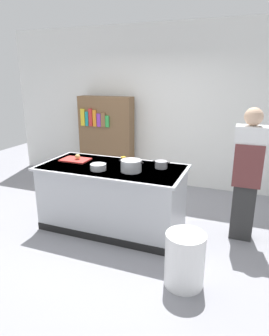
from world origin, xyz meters
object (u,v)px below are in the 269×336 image
Objects in this scene: juice_cup at (123,160)px; trash_bin at (185,259)px; person_chef at (247,172)px; mixing_bowl at (98,167)px; stock_pot at (131,166)px; sauce_pan at (161,165)px; bookshelf at (106,139)px; onion at (78,157)px.

juice_cup is 1.66m from trash_bin.
juice_cup is 1.63m from person_chef.
person_chef is (1.81, 0.55, -0.03)m from mixing_bowl.
stock_pot reaches higher than sauce_pan.
person_chef is at bearing 8.95° from sauce_pan.
sauce_pan is 0.13× the size of person_chef.
bookshelf is at bearing 129.43° from trash_bin.
trash_bin is 3.48m from bookshelf.
bookshelf is at bearing 123.48° from juice_cup.
onion is 1.23m from sauce_pan.
onion is at bearing 102.84° from person_chef.
bookshelf reaches higher than trash_bin.
sauce_pan reaches higher than mixing_bowl.
trash_bin is (0.88, -0.75, -0.69)m from stock_pot.
stock_pot is 0.19× the size of person_chef.
bookshelf is at bearing 113.65° from mixing_bowl.
onion is 2.32m from person_chef.
stock_pot is 0.20× the size of bookshelf.
sauce_pan is at bearing 27.15° from mixing_bowl.
sauce_pan is 2.31× the size of juice_cup.
sauce_pan is at bearing -0.87° from juice_cup.
trash_bin is (0.57, -1.03, -0.66)m from sauce_pan.
trash_bin is at bearing -26.62° from mixing_bowl.
person_chef reaches higher than sauce_pan.
bookshelf is (-1.30, 1.90, -0.12)m from stock_pot.
bookshelf is (-1.62, 1.62, -0.09)m from sauce_pan.
bookshelf reaches higher than sauce_pan.
trash_bin is at bearing -40.36° from stock_pot.
stock_pot reaches higher than trash_bin.
stock_pot is at bearing 139.64° from trash_bin.
person_chef is at bearing -28.36° from bookshelf.
stock_pot is 1.59× the size of mixing_bowl.
juice_cup reaches higher than onion.
trash_bin is at bearing -43.03° from juice_cup.
juice_cup is at bearing 102.24° from person_chef.
onion is 0.57m from mixing_bowl.
sauce_pan reaches higher than trash_bin.
onion is at bearing -77.31° from bookshelf.
onion reaches higher than trash_bin.
person_chef is (2.31, 0.25, -0.04)m from onion.
onion is at bearing -176.11° from sauce_pan.
person_chef reaches higher than trash_bin.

